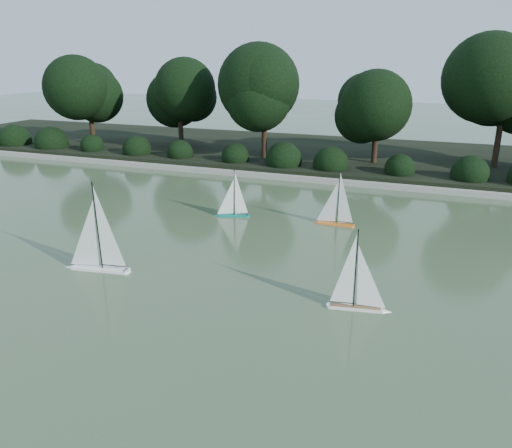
% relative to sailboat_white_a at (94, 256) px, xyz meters
% --- Properties ---
extents(ground, '(80.00, 80.00, 0.00)m').
position_rel_sailboat_white_a_xyz_m(ground, '(2.84, -0.62, -0.30)').
color(ground, '#3D5533').
rests_on(ground, ground).
extents(pond_coping, '(40.00, 0.35, 0.18)m').
position_rel_sailboat_white_a_xyz_m(pond_coping, '(2.84, 8.38, -0.21)').
color(pond_coping, gray).
rests_on(pond_coping, ground).
extents(far_bank, '(40.00, 8.00, 0.30)m').
position_rel_sailboat_white_a_xyz_m(far_bank, '(2.84, 12.38, -0.15)').
color(far_bank, black).
rests_on(far_bank, ground).
extents(tree_line, '(26.31, 3.93, 4.39)m').
position_rel_sailboat_white_a_xyz_m(tree_line, '(4.07, 10.82, 2.34)').
color(tree_line, black).
rests_on(tree_line, ground).
extents(shrub_hedge, '(29.10, 1.10, 1.10)m').
position_rel_sailboat_white_a_xyz_m(shrub_hedge, '(2.84, 9.28, 0.15)').
color(shrub_hedge, black).
rests_on(shrub_hedge, ground).
extents(sailboat_white_a, '(1.40, 0.42, 1.90)m').
position_rel_sailboat_white_a_xyz_m(sailboat_white_a, '(0.00, 0.00, 0.00)').
color(sailboat_white_a, white).
rests_on(sailboat_white_a, ground).
extents(sailboat_white_b, '(1.08, 0.34, 1.47)m').
position_rel_sailboat_white_a_xyz_m(sailboat_white_b, '(5.11, 0.20, -0.07)').
color(sailboat_white_b, white).
rests_on(sailboat_white_b, ground).
extents(sailboat_orange, '(1.07, 0.17, 1.46)m').
position_rel_sailboat_white_a_xyz_m(sailboat_orange, '(3.74, 4.32, -0.07)').
color(sailboat_orange, orange).
rests_on(sailboat_orange, ground).
extents(sailboat_teal, '(0.94, 0.43, 1.30)m').
position_rel_sailboat_white_a_xyz_m(sailboat_teal, '(1.13, 4.05, -0.09)').
color(sailboat_teal, '#067B70').
rests_on(sailboat_teal, ground).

